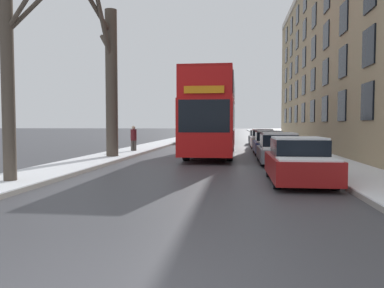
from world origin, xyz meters
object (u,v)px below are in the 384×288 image
Objects in this scene: parked_car_2 at (269,143)px; pedestrian_left_sidewalk at (134,138)px; parked_car_4 at (258,138)px; bare_tree_left_0 at (10,58)px; parked_car_1 at (278,149)px; oncoming_van at (202,129)px; parked_car_3 at (262,139)px; bare_tree_left_1 at (110,78)px; parked_car_0 at (299,162)px; double_decker_bus at (212,112)px.

pedestrian_left_sidewalk reaches higher than parked_car_2.
bare_tree_left_0 is at bearing -109.38° from parked_car_4.
oncoming_van reaches higher than parked_car_1.
parked_car_3 reaches higher than parked_car_2.
bare_tree_left_1 is 2.00× the size of parked_car_1.
parked_car_0 is 28.45m from oncoming_van.
bare_tree_left_1 is 6.18m from double_decker_bus.
parked_car_1 is (8.37, -1.00, -3.52)m from bare_tree_left_1.
oncoming_van is at bearing 82.77° from bare_tree_left_1.
oncoming_van reaches higher than parked_car_2.
parked_car_2 is at bearing 28.01° from bare_tree_left_1.
pedestrian_left_sidewalk is at bearing -143.99° from parked_car_3.
parked_car_4 is 0.75× the size of oncoming_van.
parked_car_3 is (8.48, 18.53, -3.08)m from bare_tree_left_0.
parked_car_1 is 2.48× the size of pedestrian_left_sidewalk.
parked_car_0 is 0.73× the size of oncoming_van.
parked_car_2 is 0.80× the size of oncoming_van.
pedestrian_left_sidewalk reaches higher than parked_car_1.
oncoming_van is 3.21× the size of pedestrian_left_sidewalk.
double_decker_bus is 5.31m from pedestrian_left_sidewalk.
bare_tree_left_0 is 4.22× the size of pedestrian_left_sidewalk.
pedestrian_left_sidewalk is at bearing -177.58° from parked_car_2.
bare_tree_left_1 reaches higher than pedestrian_left_sidewalk.
parked_car_1 is at bearing -51.50° from double_decker_bus.
parked_car_2 is 2.57× the size of pedestrian_left_sidewalk.
parked_car_0 is at bearing -90.00° from parked_car_4.
bare_tree_left_0 is 1.32× the size of oncoming_van.
bare_tree_left_1 is at bearing -147.43° from double_decker_bus.
parked_car_1 is 0.97× the size of parked_car_2.
parked_car_3 is 0.77× the size of oncoming_van.
parked_car_2 is (-0.00, 11.25, -0.00)m from parked_car_0.
pedestrian_left_sidewalk is (-8.34, -0.35, 0.29)m from parked_car_2.
parked_car_2 is at bearing 20.36° from double_decker_bus.
parked_car_3 is (3.35, 6.95, -1.86)m from double_decker_bus.
oncoming_van reaches higher than parked_car_0.
bare_tree_left_0 is at bearing -138.99° from parked_car_1.
pedestrian_left_sidewalk is (-8.34, 10.90, 0.29)m from parked_car_0.
parked_car_3 is at bearing -159.31° from pedestrian_left_sidewalk.
bare_tree_left_1 is at bearing -151.99° from parked_car_2.
double_decker_bus is 4.03m from parked_car_2.
double_decker_bus reaches higher than pedestrian_left_sidewalk.
double_decker_bus is 7.93m from parked_car_3.
parked_car_2 is at bearing -90.00° from parked_car_4.
parked_car_0 is at bearing -78.45° from oncoming_van.
parked_car_2 is (3.35, 1.24, -1.88)m from double_decker_bus.
parked_car_4 is (0.00, 11.28, -0.04)m from parked_car_2.
bare_tree_left_1 is (0.11, 8.37, 0.42)m from bare_tree_left_0.
parked_car_4 is 7.83m from oncoming_van.
parked_car_2 is at bearing 90.00° from parked_car_0.
parked_car_1 and parked_car_2 have the same top height.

